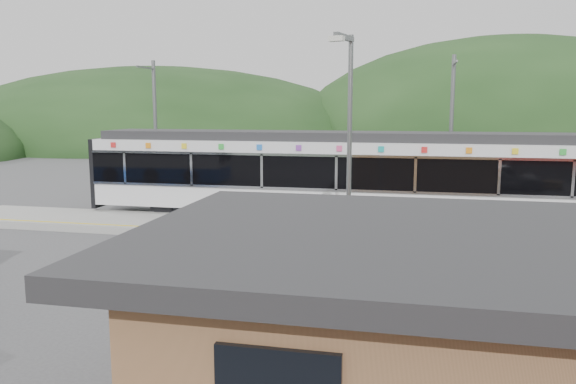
# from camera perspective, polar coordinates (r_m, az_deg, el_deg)

# --- Properties ---
(ground) EXTENTS (120.00, 120.00, 0.00)m
(ground) POSITION_cam_1_polar(r_m,az_deg,el_deg) (18.49, -4.79, -6.32)
(ground) COLOR #4C4C4F
(ground) RESTS_ON ground
(hills) EXTENTS (146.00, 149.00, 26.00)m
(hills) POSITION_cam_1_polar(r_m,az_deg,el_deg) (22.86, 14.33, -3.67)
(hills) COLOR #1E3D19
(hills) RESTS_ON ground
(platform) EXTENTS (26.00, 3.20, 0.30)m
(platform) POSITION_cam_1_polar(r_m,az_deg,el_deg) (21.54, -2.20, -3.74)
(platform) COLOR #9E9E99
(platform) RESTS_ON ground
(yellow_line) EXTENTS (26.00, 0.10, 0.01)m
(yellow_line) POSITION_cam_1_polar(r_m,az_deg,el_deg) (20.28, -3.13, -4.08)
(yellow_line) COLOR yellow
(yellow_line) RESTS_ON platform
(train) EXTENTS (20.44, 3.01, 3.74)m
(train) POSITION_cam_1_polar(r_m,az_deg,el_deg) (23.45, 4.24, 1.99)
(train) COLOR black
(train) RESTS_ON ground
(catenary_mast_west) EXTENTS (0.18, 1.80, 7.00)m
(catenary_mast_west) POSITION_cam_1_polar(r_m,az_deg,el_deg) (28.46, -13.34, 6.15)
(catenary_mast_west) COLOR slate
(catenary_mast_west) RESTS_ON ground
(catenary_mast_east) EXTENTS (0.18, 1.80, 7.00)m
(catenary_mast_east) POSITION_cam_1_polar(r_m,az_deg,el_deg) (25.70, 16.23, 5.80)
(catenary_mast_east) COLOR slate
(catenary_mast_east) RESTS_ON ground
(station_shelter) EXTENTS (9.20, 6.20, 3.00)m
(station_shelter) POSITION_cam_1_polar(r_m,az_deg,el_deg) (8.69, 16.35, -13.34)
(station_shelter) COLOR brown
(station_shelter) RESTS_ON ground
(lamp_post) EXTENTS (0.38, 1.16, 6.50)m
(lamp_post) POSITION_cam_1_polar(r_m,az_deg,el_deg) (14.04, 6.20, 4.94)
(lamp_post) COLOR slate
(lamp_post) RESTS_ON ground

